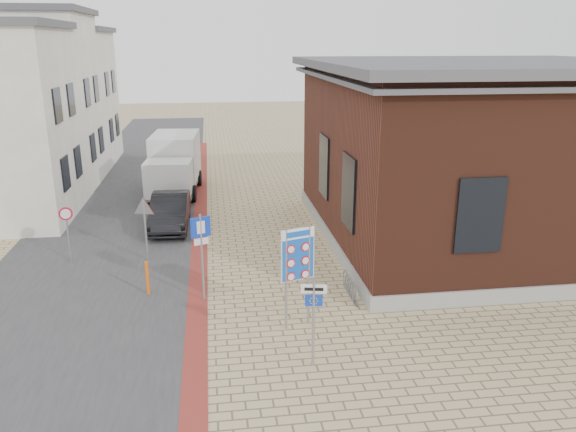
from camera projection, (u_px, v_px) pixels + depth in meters
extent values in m
plane|color=tan|center=(272.00, 336.00, 14.85)|extent=(120.00, 120.00, 0.00)
cube|color=#38383A|center=(131.00, 196.00, 28.30)|extent=(7.00, 60.00, 0.02)
cube|color=maroon|center=(200.00, 223.00, 24.04)|extent=(0.60, 40.00, 0.02)
cube|color=gray|center=(475.00, 229.00, 22.58)|extent=(12.15, 12.15, 0.50)
cube|color=#4B2318|center=(483.00, 149.00, 21.61)|extent=(12.00, 12.00, 6.00)
cube|color=#4C4C51|center=(492.00, 65.00, 20.67)|extent=(13.00, 13.00, 0.30)
cube|color=#4C4C51|center=(491.00, 76.00, 20.79)|extent=(12.70, 12.70, 0.15)
cube|color=black|center=(349.00, 192.00, 18.19)|extent=(0.12, 1.60, 2.40)
cube|color=black|center=(325.00, 166.00, 21.97)|extent=(0.12, 1.60, 2.40)
cube|color=black|center=(480.00, 216.00, 15.73)|extent=(1.40, 0.12, 2.20)
cube|color=black|center=(65.00, 173.00, 23.42)|extent=(0.10, 1.10, 1.40)
cube|color=black|center=(78.00, 162.00, 25.69)|extent=(0.10, 1.10, 1.40)
cube|color=black|center=(57.00, 105.00, 22.58)|extent=(0.10, 1.10, 1.40)
cube|color=black|center=(71.00, 100.00, 24.85)|extent=(0.10, 1.10, 1.40)
cube|color=beige|center=(23.00, 103.00, 29.11)|extent=(7.00, 6.00, 8.80)
cube|color=#4C4C51|center=(10.00, 10.00, 27.75)|extent=(7.40, 6.40, 0.30)
cube|color=black|center=(93.00, 147.00, 29.09)|extent=(0.10, 1.10, 1.40)
cube|color=black|center=(101.00, 140.00, 31.36)|extent=(0.10, 1.10, 1.40)
cube|color=black|center=(87.00, 92.00, 28.26)|extent=(0.10, 1.10, 1.40)
cube|color=black|center=(96.00, 89.00, 30.53)|extent=(0.10, 1.10, 1.40)
cube|color=beige|center=(53.00, 100.00, 34.90)|extent=(7.00, 6.00, 8.00)
cube|color=#4C4C51|center=(45.00, 29.00, 33.66)|extent=(7.40, 6.40, 0.30)
cube|color=black|center=(111.00, 130.00, 34.76)|extent=(0.10, 1.10, 1.40)
cube|color=black|center=(117.00, 125.00, 37.03)|extent=(0.10, 1.10, 1.40)
cube|color=black|center=(107.00, 84.00, 33.93)|extent=(0.10, 1.10, 1.40)
cube|color=black|center=(113.00, 81.00, 36.20)|extent=(0.10, 1.10, 1.40)
torus|color=slate|center=(355.00, 295.00, 16.63)|extent=(0.04, 0.60, 0.60)
torus|color=slate|center=(353.00, 291.00, 16.91)|extent=(0.04, 0.60, 0.60)
torus|color=slate|center=(350.00, 287.00, 17.20)|extent=(0.04, 0.60, 0.60)
torus|color=slate|center=(348.00, 283.00, 17.48)|extent=(0.04, 0.60, 0.60)
torus|color=slate|center=(346.00, 279.00, 17.76)|extent=(0.04, 0.60, 0.60)
cube|color=slate|center=(350.00, 294.00, 17.27)|extent=(0.08, 1.60, 0.04)
imported|color=black|center=(170.00, 211.00, 23.40)|extent=(1.56, 4.29, 1.40)
cube|color=slate|center=(175.00, 185.00, 28.65)|extent=(2.53, 5.67, 0.26)
cube|color=silver|center=(169.00, 178.00, 26.55)|extent=(2.27, 1.89, 1.64)
cube|color=black|center=(166.00, 175.00, 25.73)|extent=(1.95, 0.22, 0.82)
cube|color=silver|center=(176.00, 156.00, 29.13)|extent=(2.50, 3.83, 2.25)
cylinder|color=black|center=(148.00, 194.00, 27.03)|extent=(0.31, 0.83, 0.82)
cylinder|color=black|center=(193.00, 194.00, 27.17)|extent=(0.31, 0.83, 0.82)
cylinder|color=black|center=(159.00, 179.00, 30.15)|extent=(0.31, 0.83, 0.82)
cylinder|color=black|center=(199.00, 178.00, 30.29)|extent=(0.31, 0.83, 0.82)
cylinder|color=gray|center=(286.00, 281.00, 14.86)|extent=(0.07, 0.07, 2.82)
cylinder|color=gray|center=(309.00, 276.00, 15.14)|extent=(0.07, 0.07, 2.82)
cube|color=white|center=(298.00, 255.00, 14.80)|extent=(0.93, 0.34, 1.45)
cube|color=blue|center=(298.00, 255.00, 14.80)|extent=(0.89, 0.33, 1.41)
cube|color=white|center=(298.00, 234.00, 14.62)|extent=(0.90, 0.34, 0.27)
cylinder|color=gray|center=(313.00, 323.00, 13.20)|extent=(0.07, 0.07, 2.26)
cube|color=white|center=(314.00, 289.00, 12.94)|extent=(0.61, 0.15, 0.22)
cube|color=#0F38B7|center=(314.00, 300.00, 13.03)|extent=(0.41, 0.12, 0.27)
cylinder|color=gray|center=(202.00, 259.00, 16.47)|extent=(0.07, 0.07, 2.73)
cube|color=#0F34BE|center=(201.00, 227.00, 16.18)|extent=(0.57, 0.26, 0.60)
cube|color=white|center=(201.00, 241.00, 16.31)|extent=(0.42, 0.20, 0.20)
cylinder|color=gray|center=(146.00, 231.00, 19.69)|extent=(0.07, 0.07, 2.23)
cylinder|color=gray|center=(68.00, 234.00, 19.67)|extent=(0.07, 0.07, 1.99)
cylinder|color=red|center=(66.00, 214.00, 19.44)|extent=(0.46, 0.15, 0.47)
cylinder|color=orange|center=(147.00, 278.00, 17.16)|extent=(0.11, 0.11, 1.09)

